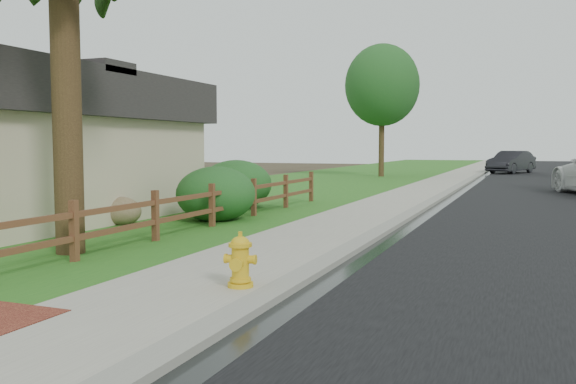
% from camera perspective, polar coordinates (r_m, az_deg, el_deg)
% --- Properties ---
extents(ground, '(120.00, 120.00, 0.00)m').
position_cam_1_polar(ground, '(6.68, -11.44, -13.25)').
color(ground, '#352A1D').
extents(road, '(8.00, 90.00, 0.02)m').
position_cam_1_polar(road, '(40.39, 23.16, 1.18)').
color(road, black).
rests_on(road, ground).
extents(curb, '(0.40, 90.00, 0.12)m').
position_cam_1_polar(curb, '(40.49, 17.21, 1.41)').
color(curb, gray).
rests_on(curb, ground).
extents(wet_gutter, '(0.50, 90.00, 0.00)m').
position_cam_1_polar(wet_gutter, '(40.47, 17.70, 1.34)').
color(wet_gutter, black).
rests_on(wet_gutter, road).
extents(sidewalk, '(2.20, 90.00, 0.10)m').
position_cam_1_polar(sidewalk, '(40.61, 15.38, 1.45)').
color(sidewalk, gray).
rests_on(sidewalk, ground).
extents(grass_strip, '(1.60, 90.00, 0.06)m').
position_cam_1_polar(grass_strip, '(40.86, 12.73, 1.48)').
color(grass_strip, '#1D5719').
rests_on(grass_strip, ground).
extents(lawn_near, '(9.00, 90.00, 0.04)m').
position_cam_1_polar(lawn_near, '(41.98, 5.70, 1.63)').
color(lawn_near, '#1D5719').
rests_on(lawn_near, ground).
extents(ranch_fence, '(0.12, 16.92, 1.10)m').
position_cam_1_polar(ranch_fence, '(13.78, -9.52, -1.50)').
color(ranch_fence, '#452717').
rests_on(ranch_fence, ground).
extents(fire_hydrant, '(0.50, 0.40, 0.76)m').
position_cam_1_polar(fire_hydrant, '(8.31, -4.50, -6.51)').
color(fire_hydrant, gold).
rests_on(fire_hydrant, sidewalk).
extents(dark_car_far, '(3.40, 5.18, 1.61)m').
position_cam_1_polar(dark_car_far, '(46.86, 20.16, 2.65)').
color(dark_car_far, black).
rests_on(dark_car_far, road).
extents(boulder, '(1.12, 0.86, 0.73)m').
position_cam_1_polar(boulder, '(15.84, -15.38, -1.75)').
color(boulder, brown).
rests_on(boulder, ground).
extents(shrub_b, '(2.15, 2.15, 1.47)m').
position_cam_1_polar(shrub_b, '(16.16, -6.76, -0.19)').
color(shrub_b, '#1B4D1F').
rests_on(shrub_b, ground).
extents(shrub_c, '(1.92, 1.92, 1.28)m').
position_cam_1_polar(shrub_c, '(19.08, -10.05, 0.18)').
color(shrub_c, '#1B4D1F').
rests_on(shrub_c, ground).
extents(shrub_d, '(2.38, 2.38, 1.56)m').
position_cam_1_polar(shrub_d, '(19.46, -4.88, 0.72)').
color(shrub_d, '#1B4D1F').
rests_on(shrub_d, ground).
extents(tree_mid_left, '(4.71, 4.71, 8.42)m').
position_cam_1_polar(tree_mid_left, '(39.55, 8.80, 9.83)').
color(tree_mid_left, '#312214').
rests_on(tree_mid_left, ground).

